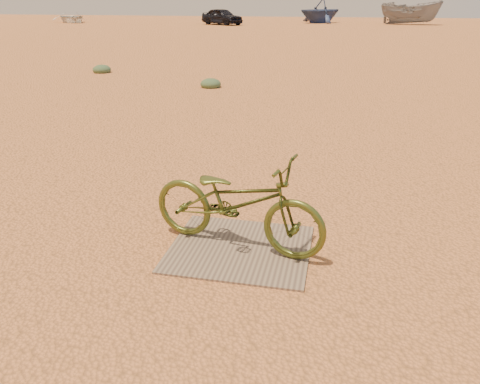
% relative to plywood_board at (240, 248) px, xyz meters
% --- Properties ---
extents(ground, '(120.00, 120.00, 0.00)m').
position_rel_plywood_board_xyz_m(ground, '(0.14, -0.51, -0.01)').
color(ground, '#E9874B').
rests_on(ground, ground).
extents(plywood_board, '(1.39, 1.24, 0.02)m').
position_rel_plywood_board_xyz_m(plywood_board, '(0.00, 0.00, 0.00)').
color(plywood_board, '#836E56').
rests_on(plywood_board, ground).
extents(bicycle, '(1.91, 1.00, 0.96)m').
position_rel_plywood_board_xyz_m(bicycle, '(-0.04, 0.05, 0.49)').
color(bicycle, '#48531E').
rests_on(bicycle, plywood_board).
extents(car, '(4.41, 3.66, 1.42)m').
position_rel_plywood_board_xyz_m(car, '(-10.21, 39.73, 0.70)').
color(car, black).
rests_on(car, ground).
extents(boat_near_left, '(5.42, 5.54, 0.94)m').
position_rel_plywood_board_xyz_m(boat_near_left, '(-25.74, 40.55, 0.46)').
color(boat_near_left, silver).
rests_on(boat_near_left, ground).
extents(boat_far_left, '(6.00, 5.96, 2.39)m').
position_rel_plywood_board_xyz_m(boat_far_left, '(-1.71, 44.73, 1.19)').
color(boat_far_left, navy).
rests_on(boat_far_left, ground).
extents(boat_mid_right, '(5.60, 3.02, 2.05)m').
position_rel_plywood_board_xyz_m(boat_mid_right, '(6.48, 43.65, 1.02)').
color(boat_mid_right, gray).
rests_on(boat_mid_right, ground).
extents(kale_a, '(0.58, 0.58, 0.32)m').
position_rel_plywood_board_xyz_m(kale_a, '(-2.73, 8.79, -0.01)').
color(kale_a, '#455F3D').
rests_on(kale_a, ground).
extents(kale_c, '(0.60, 0.60, 0.33)m').
position_rel_plywood_board_xyz_m(kale_c, '(-7.05, 10.69, -0.01)').
color(kale_c, '#455F3D').
rests_on(kale_c, ground).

